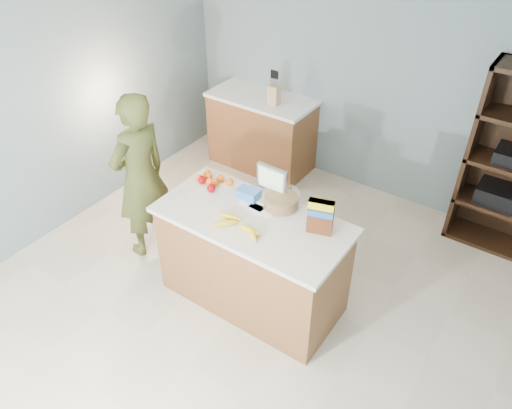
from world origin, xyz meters
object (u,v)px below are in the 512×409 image
Objects in this scene: tv at (272,180)px; cereal_box at (321,214)px; counter_peninsula at (253,263)px; person at (140,177)px.

cereal_box is (0.55, -0.18, 0.01)m from tv.
counter_peninsula is 1.30m from person.
cereal_box reaches higher than counter_peninsula.
cereal_box is (0.51, 0.15, 0.65)m from counter_peninsula.
counter_peninsula is 0.73m from tv.
tv is at bearing 109.53° from person.
person reaches higher than counter_peninsula.
tv is 0.58m from cereal_box.
person is 1.78m from cereal_box.
cereal_box reaches higher than tv.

